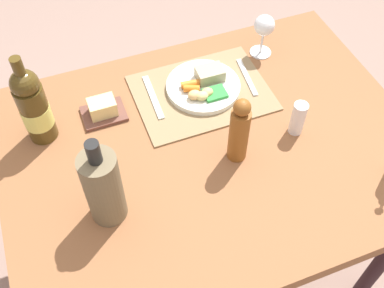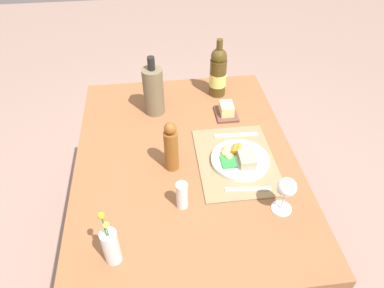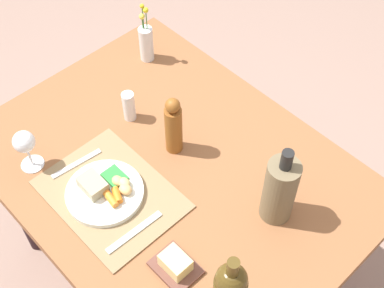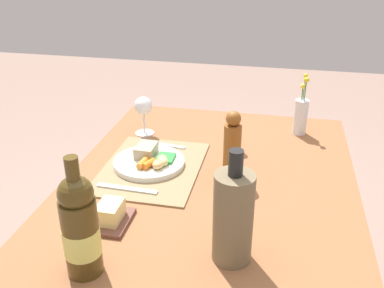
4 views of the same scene
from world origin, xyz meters
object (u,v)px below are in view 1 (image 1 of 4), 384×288
at_px(wine_glass, 264,27).
at_px(fork, 247,77).
at_px(dinner_plate, 204,85).
at_px(salt_shaker, 298,118).
at_px(pepper_mill, 239,131).
at_px(wine_bottle, 34,106).
at_px(dining_table, 211,159).
at_px(knife, 153,97).
at_px(cooler_bottle, 103,187).
at_px(butter_dish, 103,110).

bearing_deg(wine_glass, fork, 45.33).
relative_size(dinner_plate, salt_shaker, 2.12).
height_order(dinner_plate, salt_shaker, salt_shaker).
xyz_separation_m(pepper_mill, wine_bottle, (0.50, -0.27, 0.02)).
distance_m(dining_table, wine_bottle, 0.53).
relative_size(dinner_plate, knife, 1.23).
distance_m(knife, salt_shaker, 0.45).
height_order(salt_shaker, wine_bottle, wine_bottle).
distance_m(fork, salt_shaker, 0.26).
height_order(salt_shaker, cooler_bottle, cooler_bottle).
height_order(salt_shaker, butter_dish, salt_shaker).
xyz_separation_m(dining_table, cooler_bottle, (0.33, 0.11, 0.19)).
relative_size(dining_table, butter_dish, 9.29).
relative_size(knife, wine_glass, 1.28).
xyz_separation_m(dinner_plate, knife, (0.16, -0.02, -0.01)).
distance_m(dinner_plate, knife, 0.16).
xyz_separation_m(salt_shaker, butter_dish, (0.51, -0.26, -0.03)).
relative_size(dining_table, cooler_bottle, 4.20).
xyz_separation_m(dining_table, pepper_mill, (-0.05, 0.06, 0.18)).
bearing_deg(pepper_mill, dining_table, -49.55).
xyz_separation_m(wine_glass, wine_bottle, (0.76, 0.10, 0.01)).
bearing_deg(pepper_mill, salt_shaker, -174.28).
bearing_deg(cooler_bottle, knife, -123.72).
height_order(knife, cooler_bottle, cooler_bottle).
bearing_deg(salt_shaker, cooler_bottle, 6.89).
bearing_deg(butter_dish, dining_table, 139.82).
distance_m(dinner_plate, fork, 0.15).
xyz_separation_m(fork, wine_bottle, (0.66, -0.00, 0.11)).
bearing_deg(cooler_bottle, pepper_mill, -172.51).
distance_m(knife, wine_glass, 0.43).
xyz_separation_m(salt_shaker, cooler_bottle, (0.58, 0.07, 0.06)).
bearing_deg(pepper_mill, wine_bottle, -28.58).
relative_size(butter_dish, cooler_bottle, 0.45).
xyz_separation_m(cooler_bottle, wine_bottle, (0.11, -0.32, 0.00)).
relative_size(dining_table, knife, 6.29).
relative_size(dinner_plate, wine_bottle, 0.80).
distance_m(salt_shaker, cooler_bottle, 0.59).
bearing_deg(cooler_bottle, wine_glass, -146.75).
distance_m(dining_table, cooler_bottle, 0.40).
distance_m(butter_dish, wine_bottle, 0.21).
bearing_deg(salt_shaker, fork, -81.00).
bearing_deg(knife, fork, 177.75).
distance_m(pepper_mill, wine_glass, 0.45).
bearing_deg(knife, cooler_bottle, 58.39).
height_order(pepper_mill, cooler_bottle, cooler_bottle).
xyz_separation_m(knife, butter_dish, (0.16, 0.01, 0.02)).
bearing_deg(wine_bottle, dining_table, 154.75).
xyz_separation_m(fork, cooler_bottle, (0.54, 0.32, 0.11)).
bearing_deg(salt_shaker, wine_bottle, -19.81).
height_order(dinner_plate, fork, dinner_plate).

